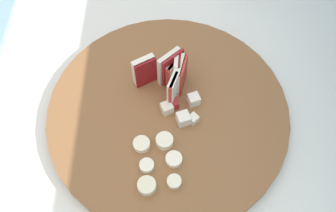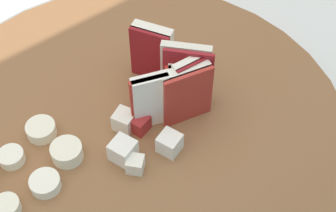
# 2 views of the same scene
# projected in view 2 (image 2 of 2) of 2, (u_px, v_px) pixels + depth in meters

# --- Properties ---
(cutting_board) EXTENTS (0.43, 0.43, 0.02)m
(cutting_board) POSITION_uv_depth(u_px,v_px,m) (131.00, 131.00, 0.51)
(cutting_board) COLOR brown
(cutting_board) RESTS_ON tiled_countertop
(apple_wedge_fan) EXTENTS (0.09, 0.10, 0.07)m
(apple_wedge_fan) POSITION_uv_depth(u_px,v_px,m) (174.00, 80.00, 0.50)
(apple_wedge_fan) COLOR maroon
(apple_wedge_fan) RESTS_ON cutting_board
(apple_dice_pile) EXTENTS (0.06, 0.07, 0.02)m
(apple_dice_pile) POSITION_uv_depth(u_px,v_px,m) (138.00, 140.00, 0.48)
(apple_dice_pile) COLOR #A32323
(apple_dice_pile) RESTS_ON cutting_board
(banana_slice_rows) EXTENTS (0.11, 0.08, 0.02)m
(banana_slice_rows) POSITION_uv_depth(u_px,v_px,m) (26.00, 164.00, 0.47)
(banana_slice_rows) COLOR #F4EAC6
(banana_slice_rows) RESTS_ON cutting_board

